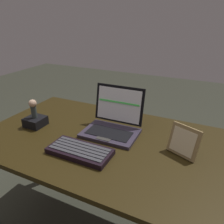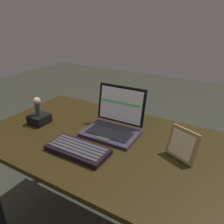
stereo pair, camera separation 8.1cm
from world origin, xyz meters
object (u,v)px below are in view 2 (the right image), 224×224
figurine (37,105)px  photo_frame (182,144)px  laptop_front (114,124)px  external_keyboard (78,149)px  figurine_stand (39,119)px

figurine → photo_frame: bearing=5.0°
laptop_front → photo_frame: 0.38m
laptop_front → external_keyboard: bearing=-101.0°
figurine → external_keyboard: bearing=-17.9°
laptop_front → external_keyboard: (-0.05, -0.25, -0.04)m
external_keyboard → figurine: (-0.39, 0.12, 0.10)m
figurine_stand → figurine: 0.09m
photo_frame → figurine: 0.82m
photo_frame → figurine_stand: 0.82m
photo_frame → figurine_stand: photo_frame is taller
external_keyboard → figurine_stand: 0.41m
laptop_front → external_keyboard: 0.26m
laptop_front → figurine_stand: size_ratio=2.80×
figurine → figurine_stand: bearing=0.0°
external_keyboard → figurine_stand: figurine_stand is taller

